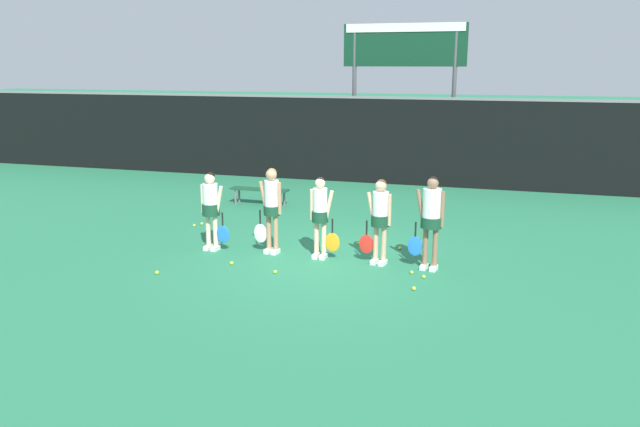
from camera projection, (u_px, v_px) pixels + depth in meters
ground_plane at (322, 259)px, 12.56m from camera, size 140.00×140.00×0.00m
fence_windscreen at (394, 141)px, 19.97m from camera, size 60.00×0.08×2.81m
scoreboard at (404, 58)px, 20.38m from camera, size 4.04×0.15×5.10m
bench_courtside at (260, 191)px, 17.25m from camera, size 1.66×0.38×0.46m
player_0 at (211, 204)px, 12.94m from camera, size 0.64×0.37×1.65m
player_1 at (271, 203)px, 12.70m from camera, size 0.62×0.34×1.78m
player_2 at (321, 212)px, 12.38m from camera, size 0.62×0.33×1.66m
player_3 at (380, 215)px, 12.01m from camera, size 0.64×0.35×1.68m
player_4 at (431, 215)px, 11.67m from camera, size 0.67×0.40×1.80m
tennis_ball_0 at (202, 224)px, 15.16m from camera, size 0.07×0.07×0.07m
tennis_ball_1 at (358, 243)px, 13.52m from camera, size 0.07×0.07×0.07m
tennis_ball_2 at (424, 255)px, 12.69m from camera, size 0.07×0.07×0.07m
tennis_ball_3 at (275, 272)px, 11.66m from camera, size 0.07×0.07×0.07m
tennis_ball_4 at (412, 272)px, 11.64m from camera, size 0.06×0.06×0.06m
tennis_ball_5 at (400, 248)px, 13.16m from camera, size 0.07×0.07×0.07m
tennis_ball_6 at (424, 277)px, 11.40m from camera, size 0.07×0.07×0.07m
tennis_ball_7 at (157, 273)px, 11.62m from camera, size 0.07×0.07×0.07m
tennis_ball_8 at (194, 225)px, 15.01m from camera, size 0.06×0.06×0.06m
tennis_ball_9 at (232, 263)px, 12.16m from camera, size 0.07×0.07×0.07m
tennis_ball_10 at (414, 288)px, 10.80m from camera, size 0.07×0.07×0.07m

